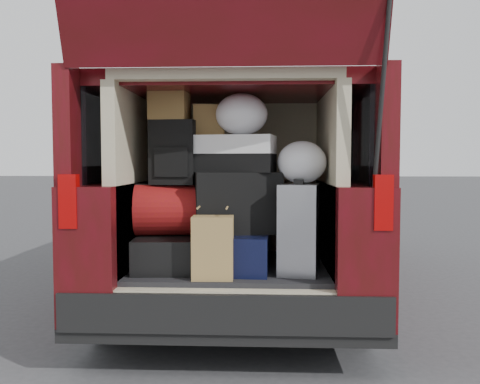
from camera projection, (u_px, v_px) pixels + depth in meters
The scene contains 15 objects.
ground at pixel (228, 361), 3.16m from camera, with size 80.00×80.00×0.00m, color #363638.
minivan at pixel (241, 195), 4.96m from camera, with size 1.90×5.35×2.77m.
load_floor at pixel (231, 305), 3.42m from camera, with size 1.24×1.05×0.55m, color black.
black_hardshell at pixel (168, 252), 3.27m from camera, with size 0.39×0.53×0.21m, color black.
navy_hardshell at pixel (234, 251), 3.24m from camera, with size 0.44×0.54×0.24m, color black.
silver_roller at pixel (299, 228), 3.15m from camera, with size 0.23×0.37×0.55m, color silver.
kraft_bag at pixel (213, 248), 2.98m from camera, with size 0.24×0.15×0.37m, color #9E7F47.
red_duffel at pixel (175, 210), 3.29m from camera, with size 0.51×0.33×0.33m, color maroon.
black_soft_case at pixel (237, 202), 3.25m from camera, with size 0.54×0.32×0.39m, color black.
backpack at pixel (174, 153), 3.26m from camera, with size 0.29×0.17×0.41m, color black.
twotone_duffel at pixel (233, 154), 3.26m from camera, with size 0.52×0.27×0.23m, color white.
grocery_sack_lower at pixel (169, 104), 3.26m from camera, with size 0.24×0.19×0.22m, color brown.
grocery_sack_upper at pixel (209, 121), 3.32m from camera, with size 0.20×0.16×0.20m, color brown.
plastic_bag_center at pixel (242, 114), 3.24m from camera, with size 0.33×0.31×0.27m, color white.
plastic_bag_right at pixel (302, 162), 3.16m from camera, with size 0.31×0.29×0.27m, color white.
Camera 1 is at (0.21, -3.09, 1.24)m, focal length 38.00 mm.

